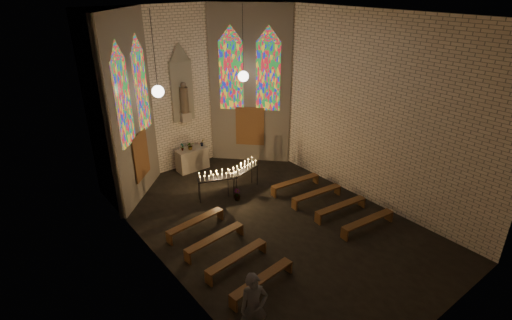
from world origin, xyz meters
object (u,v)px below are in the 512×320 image
(aisle_flower_pot, at_px, (237,195))
(votive_stand_right, at_px, (243,169))
(votive_stand_left, at_px, (217,176))
(visitor, at_px, (254,308))
(altar, at_px, (192,159))

(aisle_flower_pot, distance_m, votive_stand_right, 1.08)
(votive_stand_left, relative_size, visitor, 0.84)
(votive_stand_right, bearing_deg, aisle_flower_pot, -157.39)
(aisle_flower_pot, relative_size, votive_stand_left, 0.29)
(altar, height_order, votive_stand_left, votive_stand_left)
(aisle_flower_pot, height_order, votive_stand_right, votive_stand_right)
(aisle_flower_pot, xyz_separation_m, votive_stand_left, (-0.53, 0.54, 0.74))
(votive_stand_right, relative_size, visitor, 0.86)
(votive_stand_right, bearing_deg, altar, 88.60)
(aisle_flower_pot, bearing_deg, votive_stand_right, 35.54)
(votive_stand_left, height_order, votive_stand_right, votive_stand_right)
(altar, relative_size, aisle_flower_pot, 3.04)
(votive_stand_right, distance_m, visitor, 7.26)
(altar, height_order, aisle_flower_pot, altar)
(aisle_flower_pot, relative_size, votive_stand_right, 0.29)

